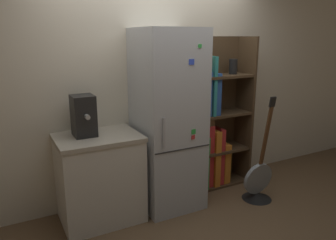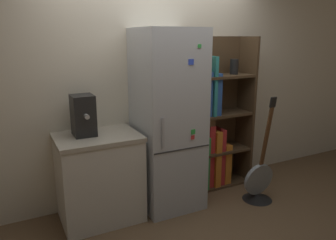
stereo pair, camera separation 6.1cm
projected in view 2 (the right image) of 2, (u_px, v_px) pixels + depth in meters
ground_plane at (173, 207)px, 3.60m from camera, size 16.00×16.00×0.00m
wall_back at (154, 84)px, 3.69m from camera, size 8.00×0.05×2.60m
refrigerator at (168, 121)px, 3.47m from camera, size 0.64×0.67×1.91m
bookshelf at (210, 126)px, 3.96m from camera, size 0.82×0.36×1.82m
kitchen_counter at (99, 177)px, 3.29m from camera, size 0.80×0.61×0.89m
espresso_machine at (83, 115)px, 3.13m from camera, size 0.21×0.29×0.39m
guitar at (258, 186)px, 3.73m from camera, size 0.38×0.34×1.22m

